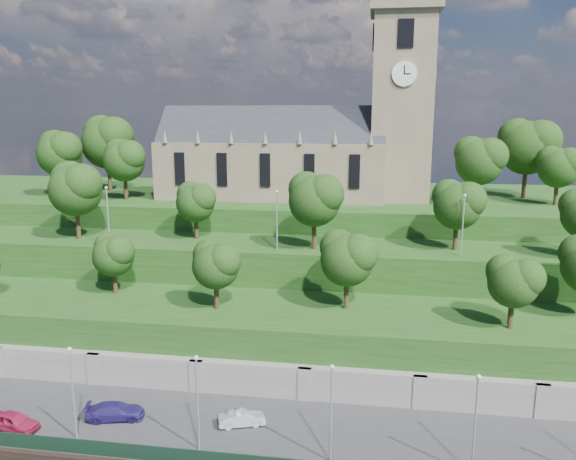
% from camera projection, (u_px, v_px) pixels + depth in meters
% --- Properties ---
extents(promenade, '(160.00, 12.00, 2.00)m').
position_uv_depth(promenade, '(236.00, 437.00, 46.00)').
color(promenade, '#2D2D30').
rests_on(promenade, ground).
extents(fence, '(160.00, 0.10, 1.20)m').
position_uv_depth(fence, '(218.00, 460.00, 40.45)').
color(fence, black).
rests_on(fence, promenade).
extents(retaining_wall, '(160.00, 2.10, 5.00)m').
position_uv_depth(retaining_wall, '(251.00, 386.00, 51.47)').
color(retaining_wall, slate).
rests_on(retaining_wall, ground).
extents(embankment_lower, '(160.00, 12.00, 8.00)m').
position_uv_depth(embankment_lower, '(264.00, 345.00, 56.99)').
color(embankment_lower, '#1B3E14').
rests_on(embankment_lower, ground).
extents(embankment_upper, '(160.00, 10.00, 12.00)m').
position_uv_depth(embankment_upper, '(281.00, 292.00, 67.22)').
color(embankment_upper, '#1B3E14').
rests_on(embankment_upper, ground).
extents(hilltop, '(160.00, 32.00, 15.00)m').
position_uv_depth(hilltop, '(303.00, 241.00, 87.22)').
color(hilltop, '#1B3E14').
rests_on(hilltop, ground).
extents(church, '(38.60, 12.35, 27.60)m').
position_uv_depth(church, '(306.00, 145.00, 80.13)').
color(church, '#6D5D4C').
rests_on(church, hilltop).
extents(trees_lower, '(65.23, 8.89, 7.89)m').
position_uv_depth(trees_lower, '(336.00, 262.00, 54.44)').
color(trees_lower, black).
rests_on(trees_lower, embankment_lower).
extents(trees_upper, '(63.58, 8.25, 9.41)m').
position_uv_depth(trees_upper, '(284.00, 197.00, 63.82)').
color(trees_upper, black).
rests_on(trees_upper, embankment_upper).
extents(trees_hilltop, '(75.91, 16.67, 11.74)m').
position_uv_depth(trees_hilltop, '(284.00, 149.00, 80.33)').
color(trees_hilltop, black).
rests_on(trees_hilltop, hilltop).
extents(lamp_posts_promenade, '(60.36, 0.36, 7.67)m').
position_uv_depth(lamp_posts_promenade, '(197.00, 396.00, 41.79)').
color(lamp_posts_promenade, '#B2B2B7').
rests_on(lamp_posts_promenade, promenade).
extents(lamp_posts_upper, '(40.36, 0.36, 6.78)m').
position_uv_depth(lamp_posts_upper, '(277.00, 215.00, 62.26)').
color(lamp_posts_upper, '#B2B2B7').
rests_on(lamp_posts_upper, embankment_upper).
extents(car_left, '(4.47, 2.49, 1.44)m').
position_uv_depth(car_left, '(14.00, 421.00, 45.22)').
color(car_left, '#A11A40').
rests_on(car_left, promenade).
extents(car_middle, '(4.03, 2.48, 1.25)m').
position_uv_depth(car_middle, '(242.00, 418.00, 45.85)').
color(car_middle, '#98989C').
rests_on(car_middle, promenade).
extents(car_right, '(5.13, 3.02, 1.39)m').
position_uv_depth(car_right, '(115.00, 411.00, 46.82)').
color(car_right, navy).
rests_on(car_right, promenade).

